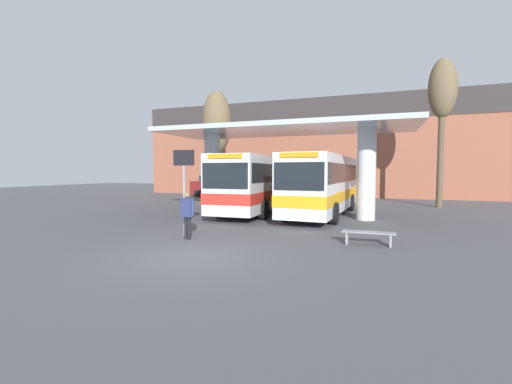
% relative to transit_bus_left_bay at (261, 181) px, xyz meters
% --- Properties ---
extents(ground_plane, '(100.00, 100.00, 0.00)m').
position_rel_transit_bus_left_bay_xyz_m(ground_plane, '(1.86, -11.38, -1.87)').
color(ground_plane, '#4C4C51').
extents(townhouse_backdrop, '(40.00, 0.58, 9.67)m').
position_rel_transit_bus_left_bay_xyz_m(townhouse_backdrop, '(1.86, 13.86, 3.76)').
color(townhouse_backdrop, brown).
rests_on(townhouse_backdrop, ground_plane).
extents(station_canopy, '(13.82, 5.46, 4.94)m').
position_rel_transit_bus_left_bay_xyz_m(station_canopy, '(1.86, -1.58, 2.18)').
color(station_canopy, silver).
rests_on(station_canopy, ground_plane).
extents(transit_bus_left_bay, '(2.95, 11.15, 3.35)m').
position_rel_transit_bus_left_bay_xyz_m(transit_bus_left_bay, '(0.00, 0.00, 0.00)').
color(transit_bus_left_bay, silver).
rests_on(transit_bus_left_bay, ground_plane).
extents(transit_bus_center_bay, '(3.02, 10.46, 3.35)m').
position_rel_transit_bus_left_bay_xyz_m(transit_bus_center_bay, '(3.91, -0.45, -0.01)').
color(transit_bus_center_bay, silver).
rests_on(transit_bus_center_bay, ground_plane).
extents(waiting_bench_near_pillar, '(1.75, 0.44, 0.46)m').
position_rel_transit_bus_left_bay_xyz_m(waiting_bench_near_pillar, '(6.62, -7.90, -1.53)').
color(waiting_bench_near_pillar, gray).
rests_on(waiting_bench_near_pillar, ground_plane).
extents(info_sign_platform, '(0.90, 0.09, 3.33)m').
position_rel_transit_bus_left_bay_xyz_m(info_sign_platform, '(-0.23, -8.45, 0.48)').
color(info_sign_platform, gray).
rests_on(info_sign_platform, ground_plane).
extents(pedestrian_waiting, '(0.63, 0.35, 1.72)m').
position_rel_transit_bus_left_bay_xyz_m(pedestrian_waiting, '(0.32, -9.14, -0.82)').
color(pedestrian_waiting, black).
rests_on(pedestrian_waiting, ground_plane).
extents(poplar_tree_behind_left, '(1.85, 1.85, 10.22)m').
position_rel_transit_bus_left_bay_xyz_m(poplar_tree_behind_left, '(10.81, 6.69, 5.95)').
color(poplar_tree_behind_left, brown).
rests_on(poplar_tree_behind_left, ground_plane).
extents(poplar_tree_behind_right, '(2.47, 2.47, 9.44)m').
position_rel_transit_bus_left_bay_xyz_m(poplar_tree_behind_right, '(-6.45, 6.84, 4.74)').
color(poplar_tree_behind_right, brown).
rests_on(poplar_tree_behind_right, ground_plane).
extents(parked_car_street, '(4.60, 2.17, 2.07)m').
position_rel_transit_bus_left_bay_xyz_m(parked_car_street, '(-8.55, 10.41, -0.85)').
color(parked_car_street, maroon).
rests_on(parked_car_street, ground_plane).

